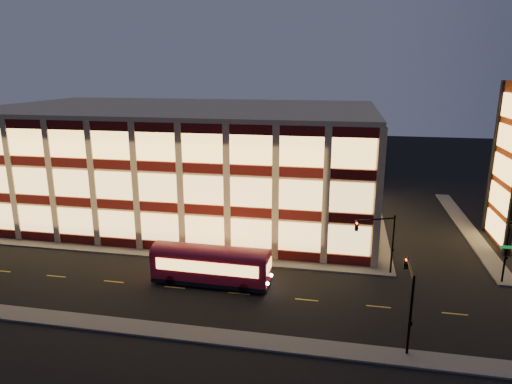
# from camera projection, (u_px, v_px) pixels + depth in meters

# --- Properties ---
(ground) EXTENTS (200.00, 200.00, 0.00)m
(ground) POSITION_uv_depth(u_px,v_px,m) (159.00, 258.00, 47.88)
(ground) COLOR black
(ground) RESTS_ON ground
(sidewalk_office_south) EXTENTS (54.00, 2.00, 0.15)m
(sidewalk_office_south) POSITION_uv_depth(u_px,v_px,m) (137.00, 252.00, 49.37)
(sidewalk_office_south) COLOR #514F4C
(sidewalk_office_south) RESTS_ON ground
(sidewalk_office_east) EXTENTS (2.00, 30.00, 0.15)m
(sidewalk_office_east) POSITION_uv_depth(u_px,v_px,m) (376.00, 220.00, 59.66)
(sidewalk_office_east) COLOR #514F4C
(sidewalk_office_east) RESTS_ON ground
(sidewalk_tower_west) EXTENTS (2.00, 30.00, 0.15)m
(sidewalk_tower_west) POSITION_uv_depth(u_px,v_px,m) (465.00, 226.00, 57.60)
(sidewalk_tower_west) COLOR #514F4C
(sidewalk_tower_west) RESTS_ON ground
(sidewalk_near) EXTENTS (100.00, 2.00, 0.15)m
(sidewalk_near) POSITION_uv_depth(u_px,v_px,m) (93.00, 323.00, 35.54)
(sidewalk_near) COLOR #514F4C
(sidewalk_near) RESTS_ON ground
(office_building) EXTENTS (50.45, 30.45, 14.50)m
(office_building) POSITION_uv_depth(u_px,v_px,m) (185.00, 159.00, 62.57)
(office_building) COLOR tan
(office_building) RESTS_ON ground
(traffic_signal_far) EXTENTS (3.79, 1.87, 6.00)m
(traffic_signal_far) POSITION_uv_depth(u_px,v_px,m) (380.00, 235.00, 42.88)
(traffic_signal_far) COLOR black
(traffic_signal_far) RESTS_ON ground
(traffic_signal_near) EXTENTS (0.32, 4.45, 6.00)m
(traffic_signal_near) POSITION_uv_depth(u_px,v_px,m) (409.00, 291.00, 31.96)
(traffic_signal_near) COLOR black
(traffic_signal_near) RESTS_ON ground
(trolley_bus) EXTENTS (10.88, 3.04, 3.67)m
(trolley_bus) POSITION_uv_depth(u_px,v_px,m) (211.00, 263.00, 41.73)
(trolley_bus) COLOR maroon
(trolley_bus) RESTS_ON ground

